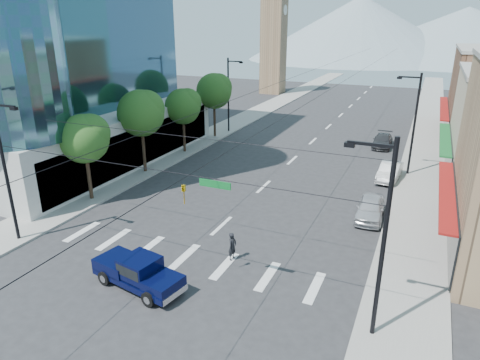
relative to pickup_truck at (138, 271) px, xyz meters
The scene contains 19 objects.
ground 2.41m from the pickup_truck, 68.44° to the left, with size 160.00×160.00×0.00m, color #28282B.
sidewalk_left 43.54m from the pickup_truck, 104.88° to the left, with size 4.00×120.00×0.15m, color gray.
sidewalk_right 43.99m from the pickup_truck, 73.05° to the left, with size 4.00×120.00×0.15m, color gray.
office_tower 32.93m from the pickup_truck, 147.96° to the left, with size 29.50×27.00×30.00m.
clock_tower 66.68m from the pickup_truck, 103.75° to the left, with size 4.80×4.80×20.40m.
mountain_left 153.07m from the pickup_truck, 95.33° to the left, with size 80.00×80.00×22.00m, color gray.
mountain_right 163.61m from the pickup_truck, 82.68° to the left, with size 90.00×90.00×18.00m, color gray.
tree_near 13.73m from the pickup_truck, 141.43° to the left, with size 3.65×3.64×6.71m.
tree_midnear 18.90m from the pickup_truck, 124.04° to the left, with size 4.09×4.09×7.52m.
tree_midfar 24.77m from the pickup_truck, 114.81° to the left, with size 3.65×3.64×6.71m.
tree_far 31.27m from the pickup_truck, 109.36° to the left, with size 4.09×4.09×7.52m.
signal_rig 4.01m from the pickup_truck, 46.73° to the left, with size 21.80×0.20×9.00m.
lamp_pole_nw 33.79m from the pickup_truck, 107.07° to the left, with size 2.00×0.25×9.00m.
lamp_pole_ne 26.98m from the pickup_truck, 64.49° to the left, with size 2.00×0.25×9.00m.
pickup_truck is the anchor object (origin of this frame).
pedestrian 5.54m from the pickup_truck, 53.14° to the left, with size 0.62×0.41×1.70m, color black.
parked_car_near 16.56m from the pickup_truck, 53.77° to the left, with size 1.82×4.52×1.54m, color silver.
parked_car_mid 24.34m from the pickup_truck, 65.17° to the left, with size 1.59×4.57×1.51m, color silver.
parked_car_far 33.84m from the pickup_truck, 75.59° to the left, with size 1.94×4.77×1.38m, color #343437.
Camera 1 is at (11.67, -17.30, 12.94)m, focal length 32.00 mm.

